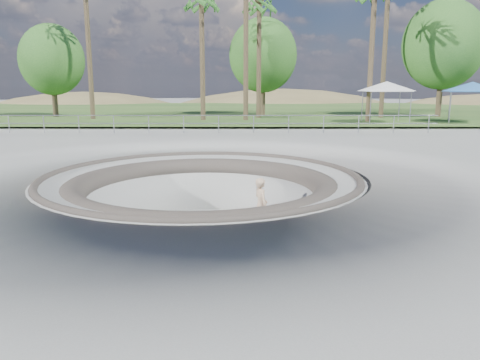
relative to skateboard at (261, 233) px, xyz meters
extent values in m
plane|color=#A6A6A1|center=(-1.92, 0.23, 1.83)|extent=(180.00, 180.00, 0.00)
torus|color=#A6A6A1|center=(-1.92, 0.23, -0.17)|extent=(14.00, 14.00, 4.00)
cylinder|color=#A6A6A1|center=(-1.92, 0.23, -0.12)|extent=(6.60, 6.60, 0.10)
torus|color=#4B463C|center=(-1.92, 0.23, 1.81)|extent=(10.24, 10.24, 0.24)
torus|color=#4B463C|center=(-1.92, 0.23, 1.38)|extent=(8.91, 8.91, 0.81)
cube|color=#2E5221|center=(-1.92, 34.23, 2.05)|extent=(180.00, 36.00, 0.12)
ellipsoid|color=brown|center=(-23.92, 55.23, -4.60)|extent=(50.40, 36.00, 23.40)
ellipsoid|color=brown|center=(6.08, 60.23, -6.03)|extent=(61.60, 44.00, 28.60)
ellipsoid|color=brown|center=(33.08, 52.23, -3.53)|extent=(42.00, 30.00, 19.50)
cylinder|color=gray|center=(-1.92, 12.23, 3.00)|extent=(25.00, 0.05, 0.05)
cylinder|color=gray|center=(-1.92, 12.23, 2.55)|extent=(25.00, 0.05, 0.05)
cube|color=brown|center=(0.00, 0.00, 0.01)|extent=(0.87, 0.43, 0.02)
cylinder|color=silver|center=(0.00, 0.00, -0.03)|extent=(0.08, 0.18, 0.04)
cylinder|color=silver|center=(0.00, 0.00, -0.03)|extent=(0.08, 0.18, 0.04)
cylinder|color=beige|center=(0.00, 0.00, -0.04)|extent=(0.07, 0.05, 0.07)
cylinder|color=beige|center=(0.00, 0.00, -0.04)|extent=(0.07, 0.05, 0.07)
cylinder|color=beige|center=(0.00, 0.00, -0.04)|extent=(0.07, 0.05, 0.07)
cylinder|color=beige|center=(0.00, 0.00, -0.04)|extent=(0.07, 0.05, 0.07)
imported|color=#CFAA86|center=(0.00, 0.00, 0.93)|extent=(0.65, 0.78, 1.82)
cylinder|color=gray|center=(8.06, 16.91, 3.15)|extent=(0.06, 0.06, 2.07)
cylinder|color=gray|center=(10.70, 16.91, 3.15)|extent=(0.06, 0.06, 2.07)
cylinder|color=gray|center=(8.06, 19.55, 3.15)|extent=(0.06, 0.06, 2.07)
cylinder|color=gray|center=(10.70, 19.55, 3.15)|extent=(0.06, 0.06, 2.07)
cube|color=white|center=(9.38, 18.23, 4.27)|extent=(2.95, 2.95, 0.08)
cone|color=white|center=(9.38, 18.23, 4.60)|extent=(5.58, 5.58, 0.66)
cylinder|color=gray|center=(13.97, 16.92, 3.14)|extent=(0.06, 0.06, 2.05)
cylinder|color=gray|center=(13.97, 19.53, 3.14)|extent=(0.06, 0.06, 2.05)
cylinder|color=gray|center=(16.58, 19.53, 3.14)|extent=(0.06, 0.06, 2.05)
cube|color=#2F69AC|center=(15.27, 18.23, 4.26)|extent=(3.66, 3.66, 0.08)
cone|color=#2F69AC|center=(15.27, 18.23, 4.58)|extent=(5.11, 5.11, 0.65)
cylinder|color=brown|center=(-12.05, 21.67, 7.43)|extent=(0.36, 0.36, 10.86)
cylinder|color=brown|center=(-3.46, 20.51, 6.50)|extent=(0.36, 0.36, 8.99)
cylinder|color=brown|center=(-0.29, 20.49, 7.62)|extent=(0.36, 0.36, 11.23)
cylinder|color=brown|center=(0.76, 23.07, 6.56)|extent=(0.36, 0.36, 9.13)
cylinder|color=brown|center=(8.49, 19.26, 6.74)|extent=(0.36, 0.36, 9.47)
cylinder|color=brown|center=(10.60, 23.28, 7.24)|extent=(0.36, 0.36, 10.48)
cylinder|color=brown|center=(-15.98, 24.42, 4.18)|extent=(0.44, 0.44, 4.36)
ellipsoid|color=#265C1F|center=(-15.98, 24.42, 6.67)|extent=(5.21, 4.74, 5.68)
cylinder|color=brown|center=(1.22, 26.19, 4.40)|extent=(0.44, 0.44, 4.79)
ellipsoid|color=#265C1F|center=(1.22, 26.19, 7.13)|extent=(5.72, 5.20, 6.24)
cylinder|color=brown|center=(15.59, 24.29, 4.72)|extent=(0.44, 0.44, 5.44)
ellipsoid|color=#265C1F|center=(15.59, 24.29, 7.83)|extent=(6.50, 5.91, 7.09)
camera|label=1|loc=(-0.65, -14.54, 4.76)|focal=35.00mm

